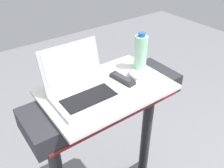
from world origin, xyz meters
The scene contains 5 objects.
desk_board centered at (0.00, 0.70, 1.12)m, with size 0.67×0.44×0.02m, color white.
laptop centered at (-0.13, 0.72, 1.18)m, with size 0.32×0.28×0.24m.
computer_mouse centered at (0.19, 0.70, 1.15)m, with size 0.06×0.10×0.03m, color #B2B2B7.
water_bottle centered at (0.28, 0.76, 1.24)m, with size 0.07×0.07×0.22m.
tv_remote centered at (0.11, 0.70, 1.14)m, with size 0.06×0.16×0.02m.
Camera 1 is at (-0.60, -0.16, 1.86)m, focal length 39.03 mm.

